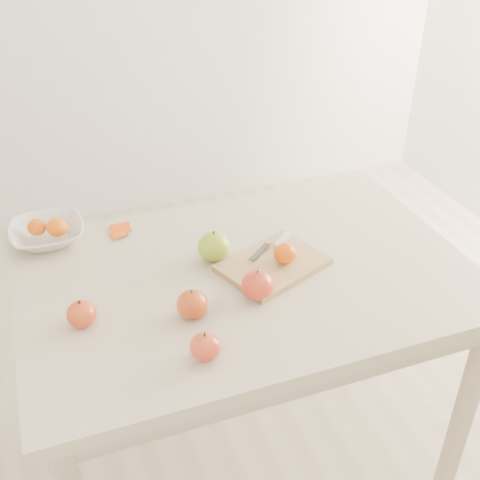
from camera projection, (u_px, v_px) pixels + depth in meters
name	position (u px, v px, depth m)	size (l,w,h in m)	color
ground	(245.00, 452.00, 2.02)	(3.50, 3.50, 0.00)	#C6B293
table	(246.00, 300.00, 1.67)	(1.20, 0.80, 0.75)	beige
cutting_board	(273.00, 265.00, 1.62)	(0.27, 0.20, 0.02)	tan
board_tangerine	(285.00, 253.00, 1.60)	(0.06, 0.06, 0.05)	#D04507
fruit_bowl	(47.00, 233.00, 1.72)	(0.21, 0.21, 0.05)	silver
bowl_tangerine_near	(37.00, 227.00, 1.71)	(0.05, 0.05, 0.05)	orange
bowl_tangerine_far	(57.00, 227.00, 1.71)	(0.06, 0.06, 0.05)	orange
orange_peel_a	(121.00, 230.00, 1.78)	(0.06, 0.04, 0.00)	#D74C0F
orange_peel_b	(119.00, 236.00, 1.76)	(0.04, 0.04, 0.00)	#CC530E
paring_knife	(278.00, 243.00, 1.68)	(0.16, 0.09, 0.01)	silver
apple_green	(214.00, 247.00, 1.64)	(0.09, 0.09, 0.08)	#658D12
apple_red_c	(205.00, 347.00, 1.32)	(0.07, 0.07, 0.06)	maroon
apple_red_d	(82.00, 314.00, 1.41)	(0.07, 0.07, 0.06)	#A01706
apple_red_b	(192.00, 305.00, 1.44)	(0.08, 0.08, 0.07)	maroon
apple_red_e	(258.00, 285.00, 1.50)	(0.08, 0.08, 0.07)	#A11210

